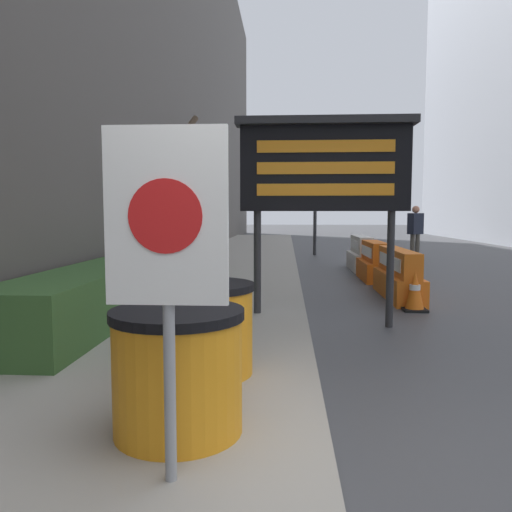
{
  "coord_description": "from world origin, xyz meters",
  "views": [
    {
      "loc": [
        -0.28,
        -2.46,
        1.54
      ],
      "look_at": [
        -0.75,
        5.21,
        0.86
      ],
      "focal_mm": 35.0,
      "sensor_mm": 36.0,
      "label": 1
    }
  ],
  "objects_px": {
    "message_board": "(325,168)",
    "traffic_cone_mid": "(412,289)",
    "barrel_drum_middle": "(206,328)",
    "warning_sign": "(167,241)",
    "jersey_barrier_orange_near": "(398,276)",
    "traffic_light_near_curb": "(316,186)",
    "barrel_drum_foreground": "(178,370)",
    "jersey_barrier_orange_far": "(375,263)",
    "jersey_barrier_white": "(361,255)",
    "pedestrian_worker": "(415,228)",
    "traffic_cone_near": "(415,291)"
  },
  "relations": [
    {
      "from": "message_board",
      "to": "traffic_cone_mid",
      "type": "distance_m",
      "value": 2.89
    },
    {
      "from": "barrel_drum_middle",
      "to": "warning_sign",
      "type": "relative_size",
      "value": 0.46
    },
    {
      "from": "jersey_barrier_orange_near",
      "to": "traffic_cone_mid",
      "type": "height_order",
      "value": "jersey_barrier_orange_near"
    },
    {
      "from": "message_board",
      "to": "jersey_barrier_orange_near",
      "type": "xyz_separation_m",
      "value": [
        1.52,
        2.35,
        -1.73
      ]
    },
    {
      "from": "traffic_light_near_curb",
      "to": "traffic_cone_mid",
      "type": "bearing_deg",
      "value": -83.84
    },
    {
      "from": "barrel_drum_foreground",
      "to": "jersey_barrier_orange_far",
      "type": "distance_m",
      "value": 8.85
    },
    {
      "from": "traffic_cone_mid",
      "to": "barrel_drum_foreground",
      "type": "bearing_deg",
      "value": -117.38
    },
    {
      "from": "jersey_barrier_white",
      "to": "pedestrian_worker",
      "type": "distance_m",
      "value": 3.52
    },
    {
      "from": "message_board",
      "to": "traffic_cone_mid",
      "type": "xyz_separation_m",
      "value": [
        1.57,
        1.58,
        -1.85
      ]
    },
    {
      "from": "barrel_drum_middle",
      "to": "jersey_barrier_orange_near",
      "type": "bearing_deg",
      "value": 61.29
    },
    {
      "from": "jersey_barrier_orange_near",
      "to": "pedestrian_worker",
      "type": "distance_m",
      "value": 7.52
    },
    {
      "from": "jersey_barrier_orange_near",
      "to": "message_board",
      "type": "bearing_deg",
      "value": -122.77
    },
    {
      "from": "message_board",
      "to": "jersey_barrier_orange_near",
      "type": "bearing_deg",
      "value": 57.23
    },
    {
      "from": "jersey_barrier_orange_far",
      "to": "traffic_cone_mid",
      "type": "bearing_deg",
      "value": -89.0
    },
    {
      "from": "warning_sign",
      "to": "traffic_light_near_curb",
      "type": "xyz_separation_m",
      "value": [
        1.61,
        15.54,
        1.09
      ]
    },
    {
      "from": "traffic_cone_near",
      "to": "traffic_cone_mid",
      "type": "distance_m",
      "value": 0.44
    },
    {
      "from": "jersey_barrier_orange_near",
      "to": "jersey_barrier_white",
      "type": "bearing_deg",
      "value": 90.0
    },
    {
      "from": "jersey_barrier_orange_far",
      "to": "traffic_light_near_curb",
      "type": "height_order",
      "value": "traffic_light_near_curb"
    },
    {
      "from": "message_board",
      "to": "jersey_barrier_white",
      "type": "relative_size",
      "value": 1.52
    },
    {
      "from": "barrel_drum_foreground",
      "to": "traffic_light_near_curb",
      "type": "height_order",
      "value": "traffic_light_near_curb"
    },
    {
      "from": "jersey_barrier_white",
      "to": "traffic_light_near_curb",
      "type": "height_order",
      "value": "traffic_light_near_curb"
    },
    {
      "from": "warning_sign",
      "to": "jersey_barrier_orange_far",
      "type": "xyz_separation_m",
      "value": [
        2.6,
        9.02,
        -1.01
      ]
    },
    {
      "from": "message_board",
      "to": "jersey_barrier_orange_far",
      "type": "xyz_separation_m",
      "value": [
        1.52,
        4.73,
        -1.74
      ]
    },
    {
      "from": "barrel_drum_middle",
      "to": "jersey_barrier_white",
      "type": "xyz_separation_m",
      "value": [
        2.7,
        9.36,
        -0.16
      ]
    },
    {
      "from": "barrel_drum_foreground",
      "to": "jersey_barrier_white",
      "type": "relative_size",
      "value": 0.46
    },
    {
      "from": "barrel_drum_middle",
      "to": "message_board",
      "type": "bearing_deg",
      "value": 65.31
    },
    {
      "from": "jersey_barrier_white",
      "to": "warning_sign",
      "type": "bearing_deg",
      "value": -103.19
    },
    {
      "from": "traffic_cone_near",
      "to": "pedestrian_worker",
      "type": "xyz_separation_m",
      "value": [
        2.12,
        8.4,
        0.72
      ]
    },
    {
      "from": "jersey_barrier_white",
      "to": "traffic_cone_near",
      "type": "distance_m",
      "value": 5.66
    },
    {
      "from": "warning_sign",
      "to": "traffic_cone_mid",
      "type": "bearing_deg",
      "value": 65.67
    },
    {
      "from": "barrel_drum_foreground",
      "to": "jersey_barrier_white",
      "type": "xyz_separation_m",
      "value": [
        2.68,
        10.51,
        -0.16
      ]
    },
    {
      "from": "pedestrian_worker",
      "to": "traffic_cone_mid",
      "type": "bearing_deg",
      "value": -137.93
    },
    {
      "from": "jersey_barrier_orange_near",
      "to": "pedestrian_worker",
      "type": "bearing_deg",
      "value": 73.65
    },
    {
      "from": "barrel_drum_middle",
      "to": "message_board",
      "type": "height_order",
      "value": "message_board"
    },
    {
      "from": "barrel_drum_foreground",
      "to": "barrel_drum_middle",
      "type": "relative_size",
      "value": 1.0
    },
    {
      "from": "jersey_barrier_white",
      "to": "traffic_light_near_curb",
      "type": "distance_m",
      "value": 5.01
    },
    {
      "from": "traffic_light_near_curb",
      "to": "pedestrian_worker",
      "type": "distance_m",
      "value": 3.82
    },
    {
      "from": "jersey_barrier_orange_near",
      "to": "pedestrian_worker",
      "type": "xyz_separation_m",
      "value": [
        2.11,
        7.19,
        0.64
      ]
    },
    {
      "from": "traffic_light_near_curb",
      "to": "pedestrian_worker",
      "type": "xyz_separation_m",
      "value": [
        3.1,
        -1.7,
        -1.46
      ]
    },
    {
      "from": "barrel_drum_foreground",
      "to": "traffic_cone_mid",
      "type": "distance_m",
      "value": 5.96
    },
    {
      "from": "jersey_barrier_orange_far",
      "to": "jersey_barrier_white",
      "type": "height_order",
      "value": "jersey_barrier_white"
    },
    {
      "from": "jersey_barrier_white",
      "to": "pedestrian_worker",
      "type": "relative_size",
      "value": 1.04
    },
    {
      "from": "jersey_barrier_orange_near",
      "to": "traffic_cone_mid",
      "type": "bearing_deg",
      "value": -85.95
    },
    {
      "from": "pedestrian_worker",
      "to": "traffic_light_near_curb",
      "type": "bearing_deg",
      "value": 117.78
    },
    {
      "from": "jersey_barrier_orange_far",
      "to": "traffic_cone_near",
      "type": "distance_m",
      "value": 3.59
    },
    {
      "from": "jersey_barrier_orange_near",
      "to": "traffic_cone_near",
      "type": "distance_m",
      "value": 1.22
    },
    {
      "from": "traffic_light_near_curb",
      "to": "jersey_barrier_orange_near",
      "type": "bearing_deg",
      "value": -83.65
    },
    {
      "from": "barrel_drum_middle",
      "to": "pedestrian_worker",
      "type": "bearing_deg",
      "value": 68.36
    },
    {
      "from": "warning_sign",
      "to": "message_board",
      "type": "bearing_deg",
      "value": 75.84
    },
    {
      "from": "barrel_drum_middle",
      "to": "jersey_barrier_orange_far",
      "type": "distance_m",
      "value": 7.78
    }
  ]
}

